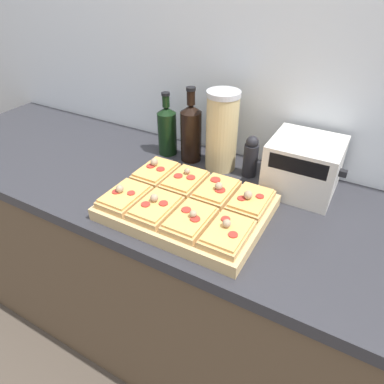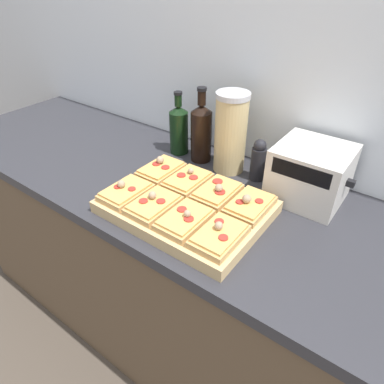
% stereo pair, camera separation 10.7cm
% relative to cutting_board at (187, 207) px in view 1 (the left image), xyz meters
% --- Properties ---
extents(wall_back, '(6.00, 0.06, 2.50)m').
position_rel_cutting_board_xyz_m(wall_back, '(0.05, 0.47, 0.32)').
color(wall_back, silver).
rests_on(wall_back, ground_plane).
extents(kitchen_counter, '(2.63, 0.67, 0.91)m').
position_rel_cutting_board_xyz_m(kitchen_counter, '(0.05, 0.12, -0.48)').
color(kitchen_counter, brown).
rests_on(kitchen_counter, ground_plane).
extents(cutting_board, '(0.49, 0.36, 0.04)m').
position_rel_cutting_board_xyz_m(cutting_board, '(0.00, 0.00, 0.00)').
color(cutting_board, tan).
rests_on(cutting_board, kitchen_counter).
extents(pizza_slice_back_left, '(0.11, 0.16, 0.06)m').
position_rel_cutting_board_xyz_m(pizza_slice_back_left, '(-0.18, 0.09, 0.03)').
color(pizza_slice_back_left, tan).
rests_on(pizza_slice_back_left, cutting_board).
extents(pizza_slice_back_midleft, '(0.11, 0.16, 0.05)m').
position_rel_cutting_board_xyz_m(pizza_slice_back_midleft, '(-0.06, 0.09, 0.03)').
color(pizza_slice_back_midleft, tan).
rests_on(pizza_slice_back_midleft, cutting_board).
extents(pizza_slice_back_midright, '(0.11, 0.16, 0.05)m').
position_rel_cutting_board_xyz_m(pizza_slice_back_midright, '(0.06, 0.09, 0.03)').
color(pizza_slice_back_midright, tan).
rests_on(pizza_slice_back_midright, cutting_board).
extents(pizza_slice_back_right, '(0.11, 0.16, 0.06)m').
position_rel_cutting_board_xyz_m(pizza_slice_back_right, '(0.18, 0.09, 0.03)').
color(pizza_slice_back_right, tan).
rests_on(pizza_slice_back_right, cutting_board).
extents(pizza_slice_front_left, '(0.11, 0.16, 0.05)m').
position_rel_cutting_board_xyz_m(pizza_slice_front_left, '(-0.18, -0.09, 0.03)').
color(pizza_slice_front_left, tan).
rests_on(pizza_slice_front_left, cutting_board).
extents(pizza_slice_front_midleft, '(0.11, 0.16, 0.05)m').
position_rel_cutting_board_xyz_m(pizza_slice_front_midleft, '(-0.06, -0.09, 0.03)').
color(pizza_slice_front_midleft, tan).
rests_on(pizza_slice_front_midleft, cutting_board).
extents(pizza_slice_front_midright, '(0.11, 0.16, 0.05)m').
position_rel_cutting_board_xyz_m(pizza_slice_front_midright, '(0.06, -0.09, 0.03)').
color(pizza_slice_front_midright, tan).
rests_on(pizza_slice_front_midright, cutting_board).
extents(pizza_slice_front_right, '(0.11, 0.16, 0.05)m').
position_rel_cutting_board_xyz_m(pizza_slice_front_right, '(0.18, -0.09, 0.03)').
color(pizza_slice_front_right, tan).
rests_on(pizza_slice_front_right, cutting_board).
extents(olive_oil_bottle, '(0.08, 0.08, 0.25)m').
position_rel_cutting_board_xyz_m(olive_oil_bottle, '(-0.27, 0.31, 0.08)').
color(olive_oil_bottle, black).
rests_on(olive_oil_bottle, kitchen_counter).
extents(wine_bottle, '(0.08, 0.08, 0.29)m').
position_rel_cutting_board_xyz_m(wine_bottle, '(-0.16, 0.31, 0.10)').
color(wine_bottle, black).
rests_on(wine_bottle, kitchen_counter).
extents(grain_jar_tall, '(0.12, 0.12, 0.30)m').
position_rel_cutting_board_xyz_m(grain_jar_tall, '(-0.03, 0.31, 0.13)').
color(grain_jar_tall, tan).
rests_on(grain_jar_tall, kitchen_counter).
extents(pepper_mill, '(0.05, 0.05, 0.16)m').
position_rel_cutting_board_xyz_m(pepper_mill, '(0.09, 0.31, 0.06)').
color(pepper_mill, black).
rests_on(pepper_mill, kitchen_counter).
extents(toaster_oven, '(0.25, 0.22, 0.18)m').
position_rel_cutting_board_xyz_m(toaster_oven, '(0.27, 0.30, 0.07)').
color(toaster_oven, beige).
rests_on(toaster_oven, kitchen_counter).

